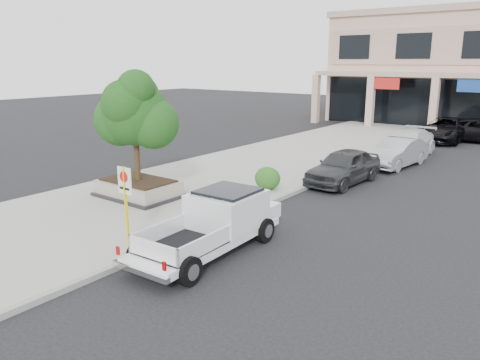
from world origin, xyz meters
name	(u,v)px	position (x,y,z in m)	size (l,w,h in m)	color
ground	(235,248)	(0.00, 0.00, 0.00)	(120.00, 120.00, 0.00)	black
sidewalk	(220,178)	(-5.50, 6.00, 0.07)	(8.00, 52.00, 0.15)	gray
curb	(295,192)	(-1.55, 6.00, 0.07)	(0.20, 52.00, 0.15)	gray
planter	(139,188)	(-5.99, 1.56, 0.48)	(3.20, 2.20, 0.68)	black
planter_tree	(140,113)	(-5.85, 1.72, 3.41)	(2.90, 2.55, 4.00)	#311F13
no_parking_sign	(125,195)	(-2.39, -1.95, 1.63)	(0.55, 0.09, 2.30)	yellow
hedge	(268,178)	(-2.56, 5.50, 0.62)	(1.10, 0.99, 0.94)	#1E4714
pickup_truck	(207,226)	(-0.35, -0.80, 0.84)	(1.97, 5.31, 1.67)	white
curb_car_a	(344,167)	(-0.73, 8.82, 0.77)	(1.81, 4.50, 1.53)	#2E3033
curb_car_b	(397,153)	(-0.03, 13.63, 0.73)	(1.54, 4.41, 1.45)	#A5A8AD
curb_car_c	(407,143)	(-0.50, 16.63, 0.77)	(2.15, 5.29, 1.54)	silver
curb_car_d	(446,130)	(-0.12, 23.52, 0.80)	(2.67, 5.79, 1.61)	black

